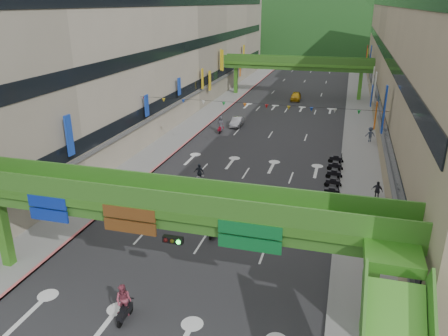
{
  "coord_description": "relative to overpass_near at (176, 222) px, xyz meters",
  "views": [
    {
      "loc": [
        8.89,
        -13.48,
        15.98
      ],
      "look_at": [
        0.0,
        18.0,
        3.5
      ],
      "focal_mm": 35.0,
      "sensor_mm": 36.0,
      "label": 1
    }
  ],
  "objects": [
    {
      "name": "road_slab",
      "position": [
        -0.93,
        44.62,
        -5.2
      ],
      "size": [
        18.0,
        140.0,
        0.02
      ],
      "primitive_type": "cube",
      "color": "#28282B",
      "rests_on": "ground"
    },
    {
      "name": "pedestrian_dark",
      "position": [
        11.27,
        17.32,
        -4.37
      ],
      "size": [
        1.06,
        0.74,
        1.67
      ],
      "primitive_type": "imported",
      "rotation": [
        0.0,
        0.0,
        -0.37
      ],
      "color": "#24242B",
      "rests_on": "ground"
    },
    {
      "name": "sidewalk_left",
      "position": [
        -11.93,
        44.62,
        -5.13
      ],
      "size": [
        4.0,
        140.0,
        0.15
      ],
      "primitive_type": "cube",
      "color": "gray",
      "rests_on": "ground"
    },
    {
      "name": "car_silver",
      "position": [
        -6.09,
        37.47,
        -4.59
      ],
      "size": [
        1.33,
        3.76,
        1.24
      ],
      "primitive_type": "imported",
      "rotation": [
        0.0,
        0.0,
        0.01
      ],
      "color": "#97979D",
      "rests_on": "ground"
    },
    {
      "name": "curb_left",
      "position": [
        -10.03,
        44.62,
        -5.12
      ],
      "size": [
        0.2,
        140.0,
        0.18
      ],
      "primitive_type": "cube",
      "color": "#CC5959",
      "rests_on": "ground"
    },
    {
      "name": "overpass_far",
      "position": [
        -0.93,
        59.62,
        0.2
      ],
      "size": [
        28.0,
        2.2,
        7.1
      ],
      "color": "#4C9E2D",
      "rests_on": "ground"
    },
    {
      "name": "pedestrian_red",
      "position": [
        10.48,
        5.5,
        -4.43
      ],
      "size": [
        0.92,
        0.83,
        1.54
      ],
      "primitive_type": "imported",
      "rotation": [
        0.0,
        0.0,
        0.4
      ],
      "color": "#A82818",
      "rests_on": "ground"
    },
    {
      "name": "scooter_rider_far",
      "position": [
        -7.35,
        33.74,
        -4.07
      ],
      "size": [
        0.95,
        1.6,
        2.21
      ],
      "color": "maroon",
      "rests_on": "ground"
    },
    {
      "name": "scooter_rider_left",
      "position": [
        -4.44,
        16.59,
        -4.16
      ],
      "size": [
        1.08,
        1.59,
        2.09
      ],
      "color": "gray",
      "rests_on": "ground"
    },
    {
      "name": "building_row_right",
      "position": [
        18.0,
        44.62,
        4.25
      ],
      "size": [
        12.8,
        95.0,
        19.0
      ],
      "color": "gray",
      "rests_on": "ground"
    },
    {
      "name": "sidewalk_right",
      "position": [
        10.07,
        44.62,
        -5.13
      ],
      "size": [
        4.0,
        140.0,
        0.15
      ],
      "primitive_type": "cube",
      "color": "gray",
      "rests_on": "ground"
    },
    {
      "name": "curb_right",
      "position": [
        8.17,
        44.62,
        -5.12
      ],
      "size": [
        0.2,
        140.0,
        0.18
      ],
      "primitive_type": "cube",
      "color": "gray",
      "rests_on": "ground"
    },
    {
      "name": "pedestrian_blue",
      "position": [
        11.2,
        34.62,
        -4.32
      ],
      "size": [
        0.93,
        0.71,
        1.77
      ],
      "primitive_type": "imported",
      "rotation": [
        0.0,
        0.0,
        3.38
      ],
      "color": "#333C52",
      "rests_on": "ground"
    },
    {
      "name": "hill_left",
      "position": [
        -15.93,
        154.62,
        -5.21
      ],
      "size": [
        168.0,
        140.0,
        112.0
      ],
      "primitive_type": "ellipsoid",
      "color": "#1C4419",
      "rests_on": "ground"
    },
    {
      "name": "scooter_rider_mid",
      "position": [
        -2.28,
        -2.06,
        -4.05
      ],
      "size": [
        0.93,
        1.6,
        2.21
      ],
      "color": "black",
      "rests_on": "ground"
    },
    {
      "name": "building_row_left",
      "position": [
        -19.86,
        44.62,
        4.25
      ],
      "size": [
        12.8,
        95.0,
        19.0
      ],
      "color": "#9E937F",
      "rests_on": "ground"
    },
    {
      "name": "car_yellow",
      "position": [
        -0.43,
        56.6,
        -4.5
      ],
      "size": [
        1.84,
        4.18,
        1.4
      ],
      "primitive_type": "imported",
      "rotation": [
        0.0,
        0.0,
        0.04
      ],
      "color": "gold",
      "rests_on": "ground"
    },
    {
      "name": "scooter_rider_near",
      "position": [
        -0.35,
        7.82,
        -4.23
      ],
      "size": [
        0.76,
        1.58,
        2.08
      ],
      "color": "black",
      "rests_on": "ground"
    },
    {
      "name": "parked_scooter_row",
      "position": [
        7.57,
        20.47,
        -4.68
      ],
      "size": [
        1.6,
        11.55,
        1.08
      ],
      "color": "black",
      "rests_on": "ground"
    },
    {
      "name": "bunting_string",
      "position": [
        -0.93,
        24.62,
        0.75
      ],
      "size": [
        26.0,
        0.36,
        0.47
      ],
      "color": "black",
      "rests_on": "ground"
    },
    {
      "name": "overpass_near",
      "position": [
        0.0,
        0.0,
        0.0
      ],
      "size": [
        28.0,
        12.27,
        7.1
      ],
      "color": "#4C9E2D",
      "rests_on": "ground"
    },
    {
      "name": "hill_right",
      "position": [
        24.07,
        174.62,
        -5.21
      ],
      "size": [
        208.0,
        176.0,
        128.0
      ],
      "primitive_type": "ellipsoid",
      "color": "#1C4419",
      "rests_on": "ground"
    }
  ]
}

